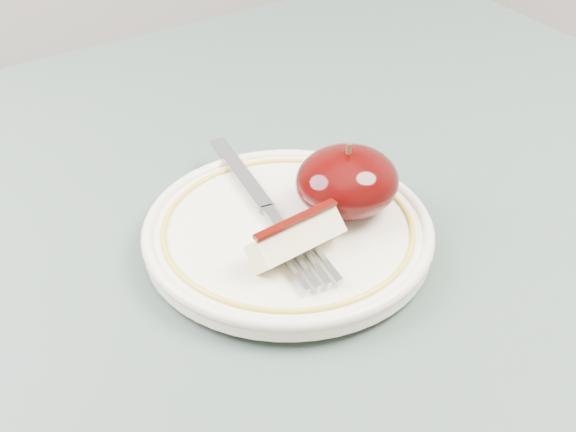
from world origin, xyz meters
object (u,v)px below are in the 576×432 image
table (338,355)px  apple_half (347,181)px  plate (288,232)px  fork (267,209)px

table → apple_half: 0.14m
table → plate: plate is taller
table → fork: bearing=111.4°
table → fork: 0.13m
plate → fork: size_ratio=1.04×
apple_half → fork: apple_half is taller
apple_half → fork: size_ratio=0.38×
apple_half → plate: bearing=176.4°
plate → fork: fork is taller
fork → table: bearing=-150.2°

